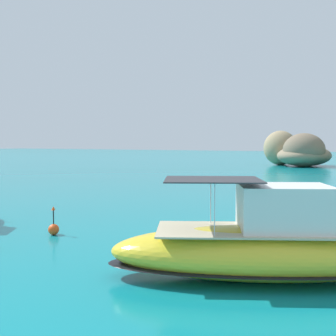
# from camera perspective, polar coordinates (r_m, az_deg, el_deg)

# --- Properties ---
(islet_small) EXTENTS (15.30, 14.84, 6.87)m
(islet_small) POSITION_cam_1_polar(r_m,az_deg,el_deg) (86.66, 16.72, 2.07)
(islet_small) COLOR #84755B
(islet_small) RESTS_ON ground
(motorboat_yellow) EXTENTS (11.53, 7.69, 3.49)m
(motorboat_yellow) POSITION_cam_1_polar(r_m,az_deg,el_deg) (15.52, 13.28, -10.25)
(motorboat_yellow) COLOR yellow
(motorboat_yellow) RESTS_ON ground
(channel_buoy) EXTENTS (0.56, 0.56, 1.48)m
(channel_buoy) POSITION_cam_1_polar(r_m,az_deg,el_deg) (22.89, -14.94, -7.75)
(channel_buoy) COLOR #E54C19
(channel_buoy) RESTS_ON ground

